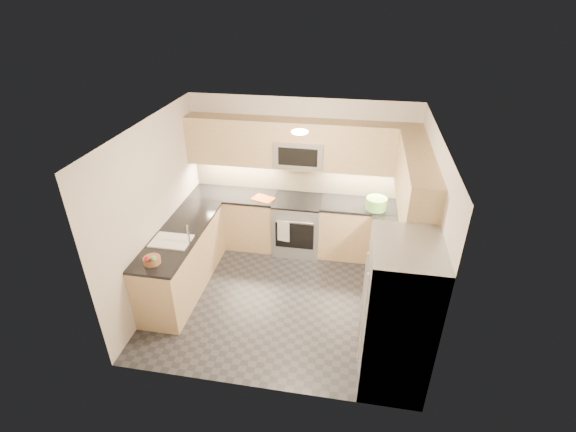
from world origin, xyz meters
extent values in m
cube|color=#242429|center=(0.00, 0.00, 0.00)|extent=(3.60, 3.20, 0.00)
cube|color=beige|center=(0.00, 0.00, 2.50)|extent=(3.60, 3.20, 0.02)
cube|color=beige|center=(0.00, 1.60, 1.25)|extent=(3.60, 0.02, 2.50)
cube|color=beige|center=(0.00, -1.60, 1.25)|extent=(3.60, 0.02, 2.50)
cube|color=beige|center=(-1.80, 0.00, 1.25)|extent=(0.02, 3.20, 2.50)
cube|color=beige|center=(1.80, 0.00, 1.25)|extent=(0.02, 3.20, 2.50)
cube|color=tan|center=(-1.09, 1.30, 0.45)|extent=(1.42, 0.60, 0.90)
cube|color=tan|center=(1.09, 1.30, 0.45)|extent=(1.42, 0.60, 0.90)
cube|color=tan|center=(1.50, 0.15, 0.45)|extent=(0.60, 1.70, 0.90)
cube|color=tan|center=(-1.50, 0.00, 0.45)|extent=(0.60, 2.00, 0.90)
cube|color=black|center=(-1.09, 1.30, 0.92)|extent=(1.42, 0.63, 0.04)
cube|color=black|center=(1.09, 1.30, 0.92)|extent=(1.42, 0.63, 0.04)
cube|color=black|center=(1.50, 0.15, 0.92)|extent=(0.63, 1.70, 0.04)
cube|color=black|center=(-1.50, 0.00, 0.92)|extent=(0.63, 2.00, 0.04)
cube|color=tan|center=(0.00, 1.43, 1.83)|extent=(3.60, 0.35, 0.75)
cube|color=tan|center=(1.62, 0.28, 1.83)|extent=(0.35, 1.95, 0.75)
cube|color=#C0B08B|center=(0.00, 1.60, 1.20)|extent=(3.60, 0.01, 0.51)
cube|color=#C0B08B|center=(1.80, 0.45, 1.20)|extent=(0.01, 2.30, 0.51)
cube|color=#999BA0|center=(0.00, 1.28, 0.46)|extent=(0.76, 0.65, 0.91)
cube|color=black|center=(0.00, 1.28, 0.92)|extent=(0.76, 0.65, 0.03)
cube|color=black|center=(0.00, 0.95, 0.45)|extent=(0.62, 0.02, 0.45)
cylinder|color=#B2B5BA|center=(0.00, 0.93, 0.72)|extent=(0.60, 0.02, 0.02)
cube|color=#94959B|center=(0.00, 1.40, 1.70)|extent=(0.76, 0.40, 0.40)
cube|color=black|center=(0.00, 1.20, 1.70)|extent=(0.60, 0.01, 0.28)
cube|color=#9CA0A4|center=(1.45, -1.15, 0.90)|extent=(0.70, 0.90, 1.80)
cylinder|color=#B2B5BA|center=(1.08, -1.33, 0.95)|extent=(0.02, 0.02, 1.20)
cylinder|color=#B2B5BA|center=(1.08, -0.97, 0.95)|extent=(0.02, 0.02, 1.20)
cube|color=white|center=(-1.50, -0.25, 0.88)|extent=(0.52, 0.38, 0.16)
cylinder|color=silver|center=(-1.24, -0.25, 1.08)|extent=(0.03, 0.03, 0.28)
cylinder|color=#66AC4A|center=(1.24, 1.18, 1.03)|extent=(0.38, 0.38, 0.18)
cube|color=#C24912|center=(-0.56, 1.20, 0.95)|extent=(0.40, 0.34, 0.01)
cylinder|color=#9A6948|center=(-1.53, -0.75, 0.98)|extent=(0.24, 0.24, 0.08)
sphere|color=#AE131E|center=(-1.54, -0.84, 1.05)|extent=(0.07, 0.07, 0.07)
sphere|color=green|center=(-1.48, -0.81, 1.05)|extent=(0.07, 0.07, 0.07)
cube|color=silver|center=(-0.17, 0.91, 0.55)|extent=(0.20, 0.05, 0.37)
camera|label=1|loc=(0.87, -4.65, 4.02)|focal=26.00mm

